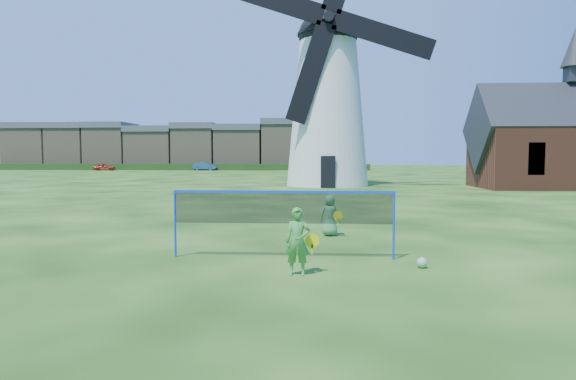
% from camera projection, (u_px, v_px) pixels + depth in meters
% --- Properties ---
extents(ground, '(220.00, 220.00, 0.00)m').
position_uv_depth(ground, '(278.00, 254.00, 11.76)').
color(ground, black).
rests_on(ground, ground).
extents(windmill, '(15.25, 6.32, 19.82)m').
position_uv_depth(windmill, '(328.00, 100.00, 38.17)').
color(windmill, white).
rests_on(windmill, ground).
extents(chapel, '(13.41, 6.50, 11.34)m').
position_uv_depth(chapel, '(571.00, 144.00, 35.28)').
color(chapel, brown).
rests_on(chapel, ground).
extents(badminton_net, '(5.05, 0.05, 1.55)m').
position_uv_depth(badminton_net, '(283.00, 209.00, 11.26)').
color(badminton_net, blue).
rests_on(badminton_net, ground).
extents(player_girl, '(0.67, 0.35, 1.33)m').
position_uv_depth(player_girl, '(298.00, 241.00, 9.70)').
color(player_girl, green).
rests_on(player_girl, ground).
extents(player_boy, '(0.68, 0.46, 1.21)m').
position_uv_depth(player_boy, '(330.00, 215.00, 14.43)').
color(player_boy, '#479550').
rests_on(player_boy, ground).
extents(play_ball, '(0.22, 0.22, 0.22)m').
position_uv_depth(play_ball, '(422.00, 263.00, 10.34)').
color(play_ball, green).
rests_on(play_ball, ground).
extents(terraced_houses, '(58.25, 8.40, 8.34)m').
position_uv_depth(terraced_houses, '(177.00, 146.00, 84.58)').
color(terraced_houses, '#8B7C5D').
rests_on(terraced_houses, ground).
extents(hedge, '(62.00, 0.80, 1.00)m').
position_uv_depth(hedge, '(174.00, 167.00, 78.77)').
color(hedge, '#193814').
rests_on(hedge, ground).
extents(car_left, '(3.48, 2.11, 1.11)m').
position_uv_depth(car_left, '(104.00, 167.00, 76.48)').
color(car_left, '#9E2B1C').
rests_on(car_left, ground).
extents(car_right, '(3.91, 1.85, 1.24)m').
position_uv_depth(car_right, '(205.00, 166.00, 77.96)').
color(car_right, navy).
rests_on(car_right, ground).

